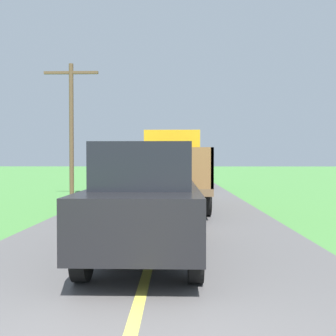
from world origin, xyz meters
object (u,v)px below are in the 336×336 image
object	(u,v)px
banana_truck_far	(170,165)
utility_pole_roadside	(71,124)
banana_truck_near	(172,168)
following_car	(146,199)

from	to	relation	value
banana_truck_far	utility_pole_roadside	distance (m)	7.86
banana_truck_far	utility_pole_roadside	bearing A→B (deg)	-125.15
banana_truck_near	utility_pole_roadside	bearing A→B (deg)	146.96
banana_truck_far	utility_pole_roadside	xyz separation A→B (m)	(-4.39, -6.23, 1.93)
banana_truck_near	banana_truck_far	size ratio (longest dim) A/B	1.00
banana_truck_near	banana_truck_far	bearing A→B (deg)	91.46
following_car	banana_truck_far	bearing A→B (deg)	89.62
banana_truck_near	following_car	distance (m)	6.91
banana_truck_near	utility_pole_roadside	size ratio (longest dim) A/B	0.95
banana_truck_far	following_car	size ratio (longest dim) A/B	1.42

